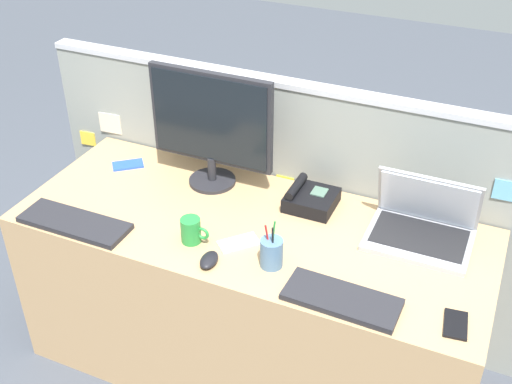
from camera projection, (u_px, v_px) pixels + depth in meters
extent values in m
plane|color=#424751|center=(252.00, 360.00, 2.90)|extent=(10.00, 10.00, 0.00)
cube|color=tan|center=(251.00, 298.00, 2.69)|extent=(1.84, 0.73, 0.76)
cube|color=gray|center=(288.00, 207.00, 2.89)|extent=(2.29, 0.06, 1.17)
cube|color=#B7BAC1|center=(292.00, 84.00, 2.56)|extent=(2.29, 0.07, 0.02)
cube|color=yellow|center=(88.00, 139.00, 3.14)|extent=(0.08, 0.01, 0.07)
cube|color=#66ADD1|center=(504.00, 190.00, 2.38)|extent=(0.08, 0.01, 0.08)
cube|color=beige|center=(110.00, 123.00, 3.03)|extent=(0.11, 0.01, 0.10)
cube|color=yellow|center=(285.00, 187.00, 2.79)|extent=(0.08, 0.01, 0.11)
cylinder|color=#232328|center=(212.00, 181.00, 2.73)|extent=(0.20, 0.20, 0.02)
cylinder|color=#232328|center=(212.00, 169.00, 2.70)|extent=(0.04, 0.04, 0.10)
cube|color=#232328|center=(211.00, 118.00, 2.58)|extent=(0.53, 0.03, 0.39)
cube|color=black|center=(209.00, 120.00, 2.57)|extent=(0.50, 0.01, 0.36)
cube|color=#9EA0A8|center=(418.00, 240.00, 2.38)|extent=(0.38, 0.28, 0.02)
cube|color=black|center=(419.00, 236.00, 2.38)|extent=(0.34, 0.21, 0.00)
cube|color=#9EA0A8|center=(429.00, 199.00, 2.39)|extent=(0.38, 0.10, 0.23)
cube|color=silver|center=(428.00, 200.00, 2.38)|extent=(0.36, 0.08, 0.21)
cube|color=black|center=(311.00, 200.00, 2.57)|extent=(0.19, 0.19, 0.06)
cube|color=#4C6B5B|center=(319.00, 192.00, 2.56)|extent=(0.06, 0.07, 0.01)
cylinder|color=black|center=(296.00, 186.00, 2.56)|extent=(0.04, 0.17, 0.04)
cube|color=#232328|center=(342.00, 299.00, 2.11)|extent=(0.39, 0.17, 0.02)
cube|color=#232328|center=(75.00, 223.00, 2.47)|extent=(0.44, 0.15, 0.02)
ellipsoid|color=black|center=(209.00, 260.00, 2.27)|extent=(0.07, 0.11, 0.03)
cylinder|color=#4C7093|center=(272.00, 253.00, 2.25)|extent=(0.08, 0.08, 0.11)
cylinder|color=black|center=(273.00, 242.00, 2.21)|extent=(0.01, 0.02, 0.13)
cylinder|color=#238438|center=(273.00, 238.00, 2.22)|extent=(0.01, 0.02, 0.14)
cylinder|color=red|center=(268.00, 239.00, 2.22)|extent=(0.02, 0.03, 0.13)
cube|color=silver|center=(238.00, 243.00, 2.38)|extent=(0.15, 0.16, 0.01)
cube|color=blue|center=(128.00, 165.00, 2.85)|extent=(0.15, 0.14, 0.01)
cube|color=black|center=(456.00, 324.00, 2.03)|extent=(0.09, 0.14, 0.01)
cylinder|color=#238438|center=(191.00, 230.00, 2.37)|extent=(0.07, 0.07, 0.10)
torus|color=#238438|center=(203.00, 234.00, 2.35)|extent=(0.05, 0.01, 0.05)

